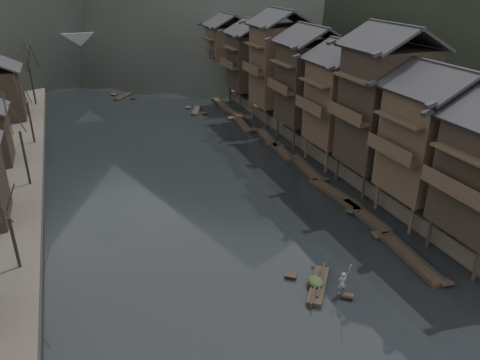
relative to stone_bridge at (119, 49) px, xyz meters
name	(u,v)px	position (x,y,z in m)	size (l,w,h in m)	color
water	(239,245)	(0.00, -72.00, -5.11)	(300.00, 300.00, 0.00)	black
right_bank	(345,89)	(35.00, -32.00, -4.21)	(40.00, 200.00, 1.80)	#2D2823
stilt_houses	(318,74)	(17.28, -52.96, 3.86)	(9.00, 67.60, 16.30)	black
bare_trees	(17,97)	(-17.00, -42.34, 1.58)	(3.98, 74.96, 7.96)	black
moored_sampans	(283,153)	(12.06, -55.03, -4.91)	(3.04, 55.95, 0.47)	black
midriver_boats	(147,96)	(1.59, -21.70, -4.91)	(12.79, 26.11, 0.44)	black
stone_bridge	(119,49)	(0.00, 0.00, 0.00)	(40.00, 6.00, 9.00)	#4C4C4F
hero_sampan	(318,285)	(3.33, -79.15, -4.91)	(3.60, 4.42, 0.43)	black
cargo_heap	(316,278)	(3.20, -78.97, -4.35)	(1.08, 1.41, 0.65)	black
boatman	(343,280)	(4.36, -80.52, -3.81)	(0.63, 0.42, 1.74)	#535355
bamboo_pole	(349,244)	(4.56, -80.52, -0.92)	(0.06, 0.06, 4.61)	#8C7A51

